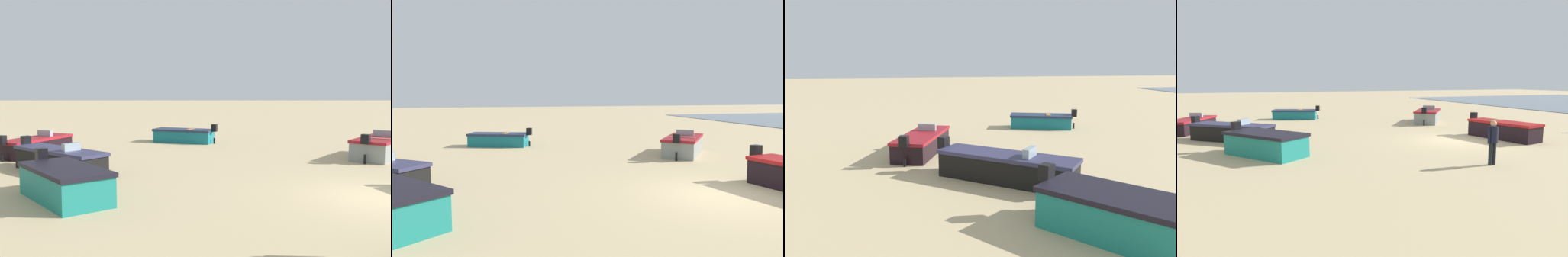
# 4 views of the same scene
# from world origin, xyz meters

# --- Properties ---
(ground_plane) EXTENTS (160.00, 160.00, 0.00)m
(ground_plane) POSITION_xyz_m (0.00, 0.00, 0.00)
(ground_plane) COLOR tan
(boat_grey_0) EXTENTS (3.90, 3.49, 1.23)m
(boat_grey_0) POSITION_xyz_m (7.30, -2.66, 0.47)
(boat_grey_0) COLOR gray
(boat_grey_0) RESTS_ON ground
(boat_teal_1) EXTENTS (2.37, 3.69, 1.07)m
(boat_teal_1) POSITION_xyz_m (12.80, 6.13, 0.39)
(boat_teal_1) COLOR #156C78
(boat_teal_1) RESTS_ON ground
(boat_teal_2) EXTENTS (3.66, 3.33, 1.28)m
(boat_teal_2) POSITION_xyz_m (-0.16, 9.21, 0.49)
(boat_teal_2) COLOR #1A776E
(boat_teal_2) RESTS_ON ground
(boat_black_3) EXTENTS (4.27, 2.63, 1.12)m
(boat_black_3) POSITION_xyz_m (8.24, 12.93, 0.41)
(boat_black_3) COLOR black
(boat_black_3) RESTS_ON ground
(boat_black_5) EXTENTS (3.76, 4.16, 1.20)m
(boat_black_5) POSITION_xyz_m (3.99, 10.58, 0.45)
(boat_black_5) COLOR black
(boat_black_5) RESTS_ON ground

